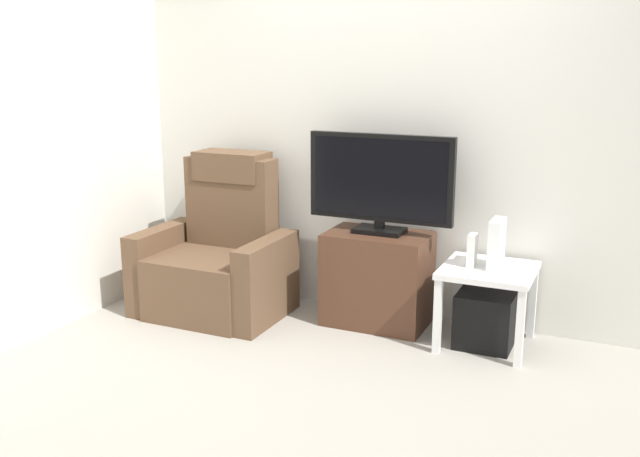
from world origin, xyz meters
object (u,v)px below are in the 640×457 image
object	(u,v)px
subwoofer_box	(486,319)
game_console	(496,244)
tv_stand	(377,279)
recliner_armchair	(218,258)
television	(380,181)
side_table	(488,280)
book_upright	(472,250)

from	to	relation	value
subwoofer_box	game_console	distance (m)	0.48
tv_stand	subwoofer_box	size ratio (longest dim) A/B	1.97
tv_stand	game_console	bearing A→B (deg)	-4.22
recliner_armchair	game_console	xyz separation A→B (m)	(1.85, 0.15, 0.27)
television	subwoofer_box	size ratio (longest dim) A/B	2.84
side_table	book_upright	xyz separation A→B (m)	(-0.10, -0.02, 0.18)
book_upright	subwoofer_box	bearing A→B (deg)	11.31
television	game_console	world-z (taller)	television
subwoofer_box	game_console	xyz separation A→B (m)	(0.04, 0.01, 0.48)
television	tv_stand	bearing A→B (deg)	-90.00
tv_stand	recliner_armchair	bearing A→B (deg)	-169.29
side_table	tv_stand	bearing A→B (deg)	174.80
tv_stand	book_upright	distance (m)	0.70
game_console	television	bearing A→B (deg)	174.38
tv_stand	television	bearing A→B (deg)	90.00
television	game_console	xyz separation A→B (m)	(0.76, -0.08, -0.31)
tv_stand	side_table	distance (m)	0.74
tv_stand	game_console	world-z (taller)	game_console
tv_stand	book_upright	world-z (taller)	book_upright
tv_stand	recliner_armchair	size ratio (longest dim) A/B	0.61
game_console	side_table	bearing A→B (deg)	-164.05
television	book_upright	xyz separation A→B (m)	(0.63, -0.11, -0.36)
recliner_armchair	side_table	bearing A→B (deg)	9.74
tv_stand	book_upright	bearing A→B (deg)	-7.82
side_table	game_console	world-z (taller)	game_console
television	subwoofer_box	xyz separation A→B (m)	(0.73, -0.09, -0.78)
tv_stand	side_table	size ratio (longest dim) A/B	1.23
tv_stand	television	distance (m)	0.64
side_table	game_console	size ratio (longest dim) A/B	1.82
television	side_table	xyz separation A→B (m)	(0.73, -0.09, -0.54)
recliner_armchair	book_upright	xyz separation A→B (m)	(1.72, 0.12, 0.22)
television	subwoofer_box	bearing A→B (deg)	-6.66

